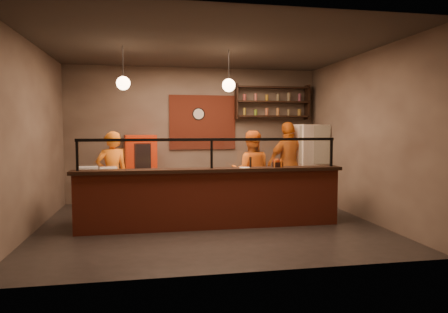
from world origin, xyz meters
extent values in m
plane|color=black|center=(0.00, 0.00, 0.00)|extent=(6.00, 6.00, 0.00)
plane|color=#36302A|center=(0.00, 0.00, 3.20)|extent=(6.00, 6.00, 0.00)
plane|color=#766556|center=(0.00, 2.50, 1.60)|extent=(6.00, 0.00, 6.00)
plane|color=#766556|center=(-3.00, 0.00, 1.60)|extent=(0.00, 5.00, 5.00)
plane|color=#766556|center=(3.00, 0.00, 1.60)|extent=(0.00, 5.00, 5.00)
plane|color=#766556|center=(0.00, -2.50, 1.60)|extent=(6.00, 0.00, 6.00)
cube|color=maroon|center=(0.20, 2.47, 1.90)|extent=(1.60, 0.04, 1.30)
cube|color=maroon|center=(0.00, -0.30, 0.50)|extent=(4.60, 0.25, 1.00)
cube|color=black|center=(0.00, -0.30, 1.03)|extent=(4.70, 0.37, 0.06)
cube|color=gray|center=(0.00, 0.20, 0.42)|extent=(4.60, 0.75, 0.85)
cube|color=silver|center=(0.00, 0.20, 0.88)|extent=(4.60, 0.75, 0.05)
cube|color=white|center=(0.00, -0.30, 1.31)|extent=(4.40, 0.02, 0.50)
cube|color=black|center=(0.00, -0.30, 1.56)|extent=(4.50, 0.05, 0.05)
cube|color=black|center=(-2.22, -0.30, 1.31)|extent=(0.04, 0.04, 0.50)
cube|color=black|center=(0.00, -0.30, 1.31)|extent=(0.04, 0.04, 0.50)
cube|color=black|center=(2.22, -0.30, 1.31)|extent=(0.04, 0.04, 0.50)
cube|color=black|center=(1.90, 2.32, 2.05)|extent=(1.80, 0.28, 0.04)
cube|color=black|center=(1.90, 2.32, 2.40)|extent=(1.80, 0.28, 0.04)
cube|color=black|center=(1.90, 2.32, 2.75)|extent=(1.80, 0.28, 0.04)
cube|color=black|center=(1.00, 2.32, 2.40)|extent=(0.04, 0.28, 0.85)
cube|color=black|center=(2.80, 2.32, 2.40)|extent=(0.04, 0.28, 0.85)
cylinder|color=black|center=(0.10, 2.46, 2.10)|extent=(0.30, 0.04, 0.30)
cylinder|color=black|center=(-1.50, 0.20, 2.90)|extent=(0.01, 0.01, 0.60)
sphere|color=#F6BF87|center=(-1.50, 0.20, 2.55)|extent=(0.24, 0.24, 0.24)
cylinder|color=black|center=(0.40, 0.20, 2.90)|extent=(0.01, 0.01, 0.60)
sphere|color=#F6BF87|center=(0.40, 0.20, 2.55)|extent=(0.24, 0.24, 0.24)
imported|color=orange|center=(-1.78, 0.81, 0.85)|extent=(0.73, 0.61, 1.70)
imported|color=#CE5A13|center=(1.00, 0.86, 0.85)|extent=(0.94, 0.80, 1.71)
imported|color=#CA5F13|center=(2.05, 1.51, 0.95)|extent=(1.20, 0.76, 1.90)
cube|color=beige|center=(2.60, 1.70, 0.92)|extent=(0.91, 0.87, 1.84)
cube|color=red|center=(-1.28, 2.15, 0.80)|extent=(0.76, 0.71, 1.60)
cylinder|color=white|center=(0.63, 0.19, 0.91)|extent=(0.59, 0.59, 0.01)
cube|color=silver|center=(-2.15, 0.25, 0.99)|extent=(0.36, 0.30, 0.17)
cube|color=silver|center=(-1.80, 0.38, 0.97)|extent=(0.34, 0.29, 0.15)
cube|color=silver|center=(-0.92, -0.07, 0.97)|extent=(0.31, 0.26, 0.14)
cylinder|color=yellow|center=(-1.17, 0.22, 0.93)|extent=(0.38, 0.13, 0.06)
cube|color=black|center=(1.20, -0.28, 1.10)|extent=(0.19, 0.16, 0.09)
cylinder|color=black|center=(0.71, -0.23, 1.15)|extent=(0.05, 0.05, 0.19)
cylinder|color=silver|center=(0.58, -0.34, 1.07)|extent=(0.24, 0.24, 0.01)
camera|label=1|loc=(-1.03, -7.12, 1.75)|focal=32.00mm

